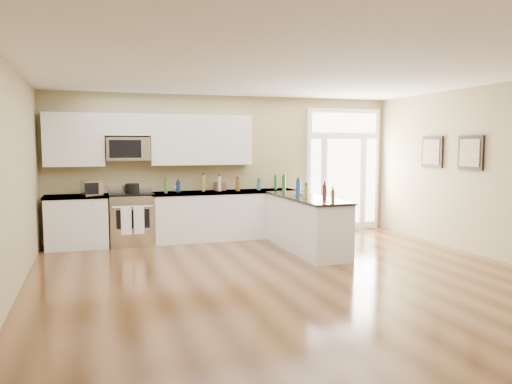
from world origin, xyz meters
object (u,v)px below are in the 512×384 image
(peninsula_cabinet, at_px, (306,225))
(toaster_oven, at_px, (92,188))
(kitchen_range, at_px, (132,219))
(stockpot, at_px, (132,188))

(peninsula_cabinet, relative_size, toaster_oven, 7.31)
(kitchen_range, height_order, stockpot, stockpot)
(kitchen_range, distance_m, stockpot, 0.57)
(kitchen_range, distance_m, toaster_oven, 0.92)
(peninsula_cabinet, height_order, stockpot, stockpot)
(peninsula_cabinet, xyz_separation_m, stockpot, (-2.82, 1.42, 0.61))
(stockpot, height_order, toaster_oven, toaster_oven)
(peninsula_cabinet, distance_m, stockpot, 3.22)
(peninsula_cabinet, xyz_separation_m, toaster_oven, (-3.53, 1.32, 0.64))
(peninsula_cabinet, relative_size, kitchen_range, 2.15)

